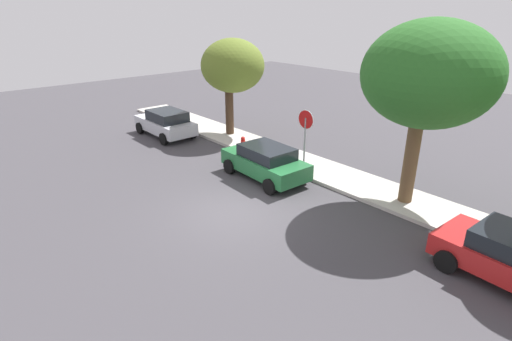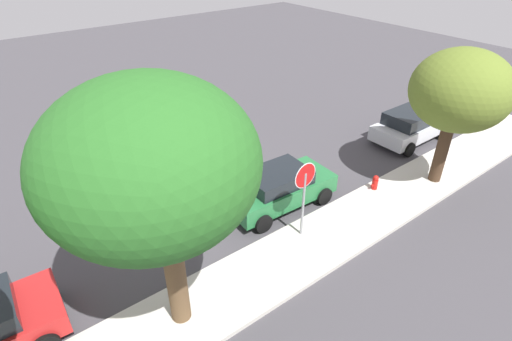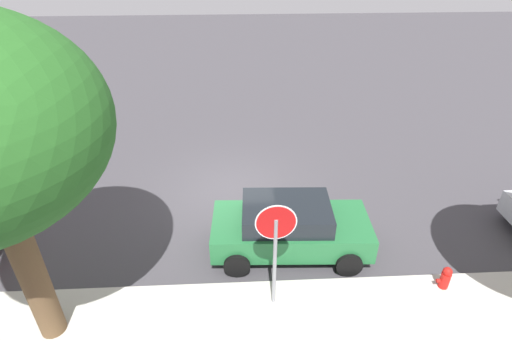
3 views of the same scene
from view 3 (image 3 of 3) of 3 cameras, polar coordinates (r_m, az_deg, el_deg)
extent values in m
plane|color=#423F44|center=(12.83, -3.46, -2.80)|extent=(60.00, 60.00, 0.00)
cube|color=beige|center=(8.99, -3.44, -21.29)|extent=(32.00, 2.27, 0.14)
cylinder|color=gray|center=(8.52, 2.68, -13.40)|extent=(0.08, 0.08, 2.43)
cylinder|color=white|center=(7.76, 2.88, -7.44)|extent=(0.83, 0.04, 0.83)
cylinder|color=red|center=(7.76, 2.88, -7.44)|extent=(0.77, 0.05, 0.77)
cube|color=#236B38|center=(10.27, 4.96, -8.54)|extent=(4.01, 1.91, 0.66)
cube|color=black|center=(9.90, 4.37, -6.04)|extent=(2.23, 1.62, 0.48)
cylinder|color=black|center=(9.80, -2.74, -13.28)|extent=(0.65, 0.25, 0.64)
cylinder|color=black|center=(11.10, -2.45, -6.95)|extent=(0.65, 0.25, 0.64)
cylinder|color=black|center=(10.06, 13.12, -12.87)|extent=(0.65, 0.25, 0.64)
cylinder|color=black|center=(11.33, 11.33, -6.75)|extent=(0.65, 0.25, 0.64)
cylinder|color=brown|center=(8.72, -29.28, -12.91)|extent=(0.49, 0.49, 3.37)
cylinder|color=red|center=(10.40, 25.26, -14.23)|extent=(0.22, 0.22, 0.55)
sphere|color=red|center=(10.18, 25.69, -12.89)|extent=(0.21, 0.21, 0.21)
cylinder|color=red|center=(10.30, 24.57, -14.13)|extent=(0.08, 0.09, 0.09)
camera|label=1|loc=(20.93, -35.89, 24.97)|focal=28.00mm
camera|label=2|loc=(6.64, -106.10, 4.73)|focal=28.00mm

